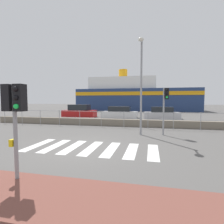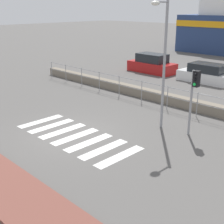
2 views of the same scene
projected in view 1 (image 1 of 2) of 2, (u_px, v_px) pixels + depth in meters
The scene contains 12 objects.
ground_plane at pixel (84, 148), 7.92m from camera, with size 160.00×160.00×0.00m, color #565451.
sidewalk_brick at pixel (16, 193), 3.92m from camera, with size 24.00×1.80×0.12m.
crosswalk at pixel (92, 148), 7.84m from camera, with size 5.85×2.40×0.01m.
seawall at pixel (115, 122), 14.61m from camera, with size 22.37×0.55×0.57m.
harbor_fence at pixel (112, 117), 13.72m from camera, with size 20.18×0.04×1.31m.
traffic_light_near at pixel (14, 107), 4.42m from camera, with size 0.58×0.41×2.55m.
traffic_light_far at pixel (166, 101), 10.57m from camera, with size 0.34×0.32×2.88m.
streetlamp at pixel (141, 76), 10.42m from camera, with size 0.32×1.09×5.72m.
ferry_boat at pixel (134, 97), 36.78m from camera, with size 24.13×7.61×8.58m.
parked_car_red at pixel (79, 112), 22.18m from camera, with size 4.16×1.72×1.58m.
parked_car_white at pixel (120, 113), 21.06m from camera, with size 4.23×1.81×1.39m.
parked_car_silver at pixel (162, 114), 20.00m from camera, with size 3.97×1.83×1.37m.
Camera 1 is at (2.93, -7.33, 2.16)m, focal length 28.00 mm.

